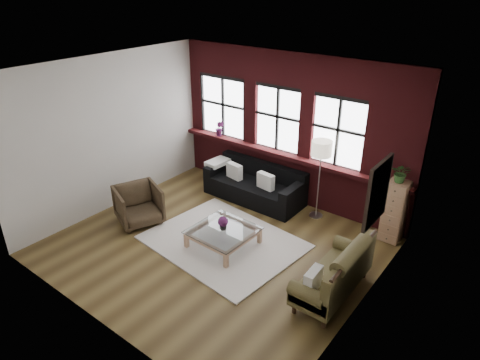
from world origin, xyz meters
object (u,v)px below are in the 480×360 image
Objects in this scene: armchair at (139,205)px; dark_sofa at (254,183)px; vase at (223,227)px; vintage_settee at (333,271)px; coffee_table at (223,238)px; floor_lamp at (319,177)px; drawer_chest at (394,211)px.

dark_sofa is at bearing -7.47° from armchair.
armchair is at bearing -168.95° from vase.
vintage_settee reaches higher than coffee_table.
floor_lamp is at bearing 7.13° from dark_sofa.
vintage_settee is 1.55× the size of coffee_table.
armchair reaches higher than coffee_table.
vintage_settee is at bearing 0.51° from vase.
vintage_settee is 1.39× the size of drawer_chest.
armchair is at bearing -168.95° from coffee_table.
floor_lamp is at bearing 67.44° from vase.
drawer_chest reaches higher than vintage_settee.
dark_sofa is 1.55m from floor_lamp.
vase is at bearing -71.19° from dark_sofa.
dark_sofa is 1.33× the size of vintage_settee.
dark_sofa reaches higher than vase.
armchair is 6.30× the size of vase.
dark_sofa is at bearing -174.32° from drawer_chest.
vintage_settee is 2.12m from drawer_chest.
dark_sofa reaches higher than armchair.
dark_sofa is 1.85× the size of drawer_chest.
vintage_settee is 12.36× the size of vase.
dark_sofa is at bearing 108.81° from vase.
coffee_table is at bearing -179.49° from vintage_settee.
armchair is 4.93m from drawer_chest.
vase is 0.11× the size of drawer_chest.
coffee_table is (-2.18, -0.02, -0.27)m from vintage_settee.
vintage_settee reaches higher than armchair.
vase is (0.00, 0.00, 0.25)m from coffee_table.
coffee_table is 7.97× the size of vase.
armchair is (-4.07, -0.39, -0.06)m from vintage_settee.
floor_lamp is (1.46, 0.18, 0.51)m from dark_sofa.
armchair is 0.71× the size of drawer_chest.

